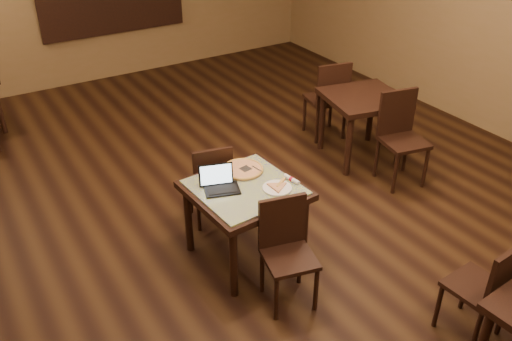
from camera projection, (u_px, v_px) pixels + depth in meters
ground at (248, 238)px, 5.34m from camera, size 10.00×10.00×0.00m
tiled_table at (245, 196)px, 4.79m from camera, size 0.98×0.98×0.76m
chair_main_near at (286, 245)px, 4.41m from camera, size 0.48×0.48×0.93m
chair_main_far at (211, 180)px, 5.31m from camera, size 0.46×0.46×0.90m
laptop at (219, 183)px, 4.69m from camera, size 0.35×0.32×0.21m
plate at (277, 188)px, 4.70m from camera, size 0.26×0.26×0.01m
pizza_slice at (277, 187)px, 4.69m from camera, size 0.28×0.28×0.02m
pizza_pan at (243, 171)px, 4.96m from camera, size 0.37×0.37×0.01m
pizza_whole at (243, 169)px, 4.95m from camera, size 0.38×0.38×0.03m
spatula at (246, 169)px, 4.94m from camera, size 0.13×0.23×0.01m
napkin_roll at (292, 179)px, 4.80m from camera, size 0.07×0.18×0.04m
other_table_a at (363, 106)px, 6.43m from camera, size 1.02×1.02×0.81m
other_table_a_chair_near at (400, 132)px, 6.03m from camera, size 0.54×0.54×1.05m
other_table_a_chair_far at (329, 96)px, 6.91m from camera, size 0.54×0.54×1.05m
other_table_c_chair_far at (488, 286)px, 4.00m from camera, size 0.43×0.43×0.93m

